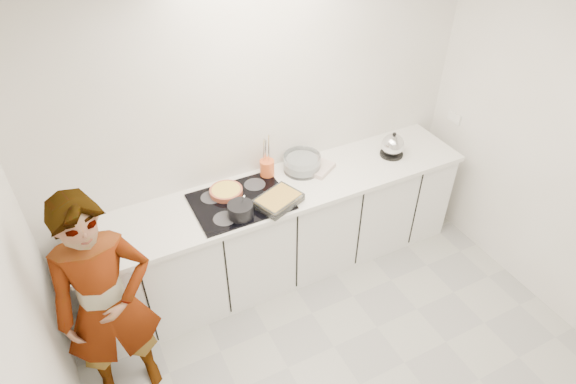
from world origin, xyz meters
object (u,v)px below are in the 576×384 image
tart_dish (226,191)px  utensil_crock (267,168)px  saucepan (241,210)px  kettle (393,146)px  hob (240,202)px  mixing_bowl (302,164)px  cook (107,306)px  baking_dish (278,200)px

tart_dish → utensil_crock: bearing=12.6°
saucepan → kettle: bearing=6.8°
hob → mixing_bowl: bearing=14.9°
mixing_bowl → cook: 1.84m
tart_dish → utensil_crock: size_ratio=1.94×
tart_dish → kettle: kettle is taller
tart_dish → baking_dish: 0.42m
utensil_crock → tart_dish: bearing=-167.4°
saucepan → utensil_crock: size_ratio=1.42×
mixing_bowl → baking_dish: bearing=-139.0°
hob → baking_dish: 0.29m
hob → kettle: (1.42, 0.01, 0.09)m
hob → utensil_crock: (0.33, 0.22, 0.07)m
hob → kettle: kettle is taller
kettle → cook: 2.57m
saucepan → mixing_bowl: saucepan is taller
hob → kettle: bearing=0.5°
hob → mixing_bowl: (0.62, 0.16, 0.06)m
utensil_crock → kettle: bearing=-10.7°
kettle → cook: cook is taller
cook → saucepan: bearing=17.6°
hob → tart_dish: (-0.06, 0.13, 0.03)m
baking_dish → utensil_crock: utensil_crock is taller
utensil_crock → baking_dish: bearing=-102.4°
hob → tart_dish: 0.15m
mixing_bowl → tart_dish: bearing=-177.4°
tart_dish → mixing_bowl: (0.68, 0.03, 0.03)m
baking_dish → utensil_crock: size_ratio=2.72×
kettle → utensil_crock: (-1.09, 0.21, -0.02)m
baking_dish → kettle: kettle is taller
cook → utensil_crock: bearing=26.5°
mixing_bowl → kettle: (0.80, -0.15, 0.03)m
utensil_crock → cook: (-1.42, -0.71, -0.14)m
hob → mixing_bowl: size_ratio=1.88×
baking_dish → mixing_bowl: (0.37, 0.32, 0.02)m
tart_dish → cook: cook is taller
mixing_bowl → kettle: kettle is taller
tart_dish → saucepan: 0.30m
cook → mixing_bowl: bearing=20.8°
hob → utensil_crock: 0.40m
baking_dish → saucepan: bearing=-179.6°
saucepan → kettle: 1.49m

